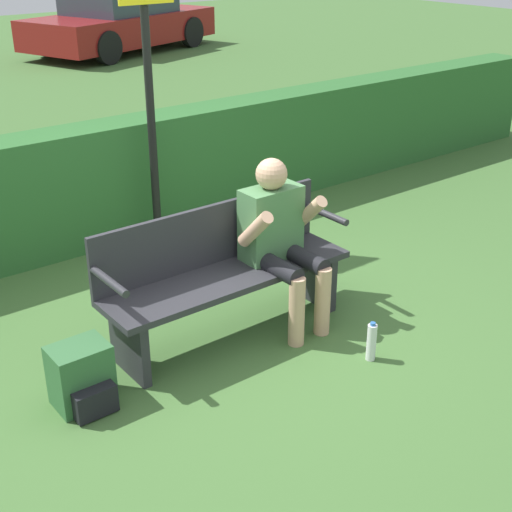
# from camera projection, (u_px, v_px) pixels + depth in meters

# --- Properties ---
(ground_plane) EXTENTS (40.00, 40.00, 0.00)m
(ground_plane) POSITION_uv_depth(u_px,v_px,m) (230.00, 334.00, 5.01)
(ground_plane) COLOR #426B33
(hedge_back) EXTENTS (12.00, 0.42, 1.05)m
(hedge_back) POSITION_uv_depth(u_px,v_px,m) (93.00, 186.00, 6.25)
(hedge_back) COLOR #2D662D
(hedge_back) RESTS_ON ground
(park_bench) EXTENTS (1.81, 0.47, 0.90)m
(park_bench) POSITION_uv_depth(u_px,v_px,m) (224.00, 271.00, 4.86)
(park_bench) COLOR #2D2D33
(park_bench) RESTS_ON ground
(person_seated) EXTENTS (0.56, 0.59, 1.19)m
(person_seated) POSITION_uv_depth(u_px,v_px,m) (280.00, 235.00, 4.91)
(person_seated) COLOR #4C7F4C
(person_seated) RESTS_ON ground
(backpack) EXTENTS (0.34, 0.34, 0.39)m
(backpack) POSITION_uv_depth(u_px,v_px,m) (82.00, 378.00, 4.20)
(backpack) COLOR #336638
(backpack) RESTS_ON ground
(water_bottle) EXTENTS (0.06, 0.06, 0.28)m
(water_bottle) POSITION_uv_depth(u_px,v_px,m) (371.00, 342.00, 4.66)
(water_bottle) COLOR white
(water_bottle) RESTS_ON ground
(signpost) EXTENTS (0.48, 0.09, 2.42)m
(signpost) POSITION_uv_depth(u_px,v_px,m) (149.00, 82.00, 5.79)
(signpost) COLOR black
(signpost) RESTS_ON ground
(parked_car) EXTENTS (4.84, 3.24, 1.33)m
(parked_car) POSITION_uv_depth(u_px,v_px,m) (121.00, 22.00, 15.82)
(parked_car) COLOR maroon
(parked_car) RESTS_ON ground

